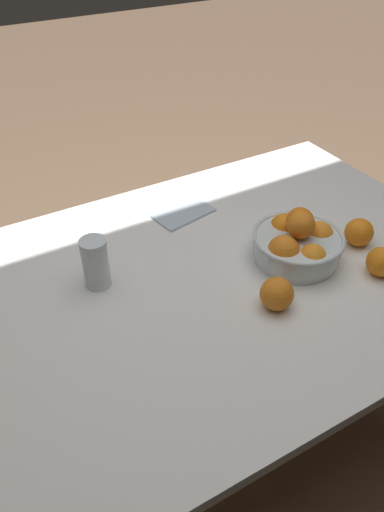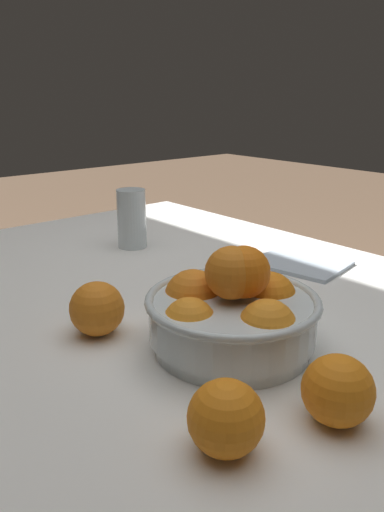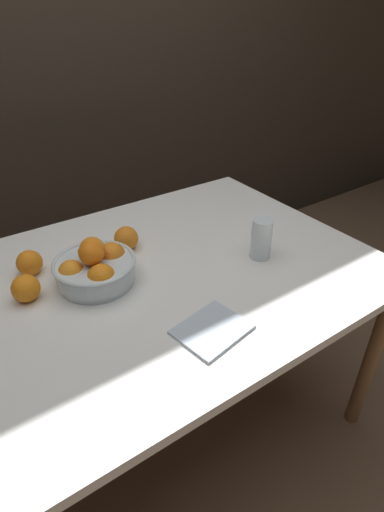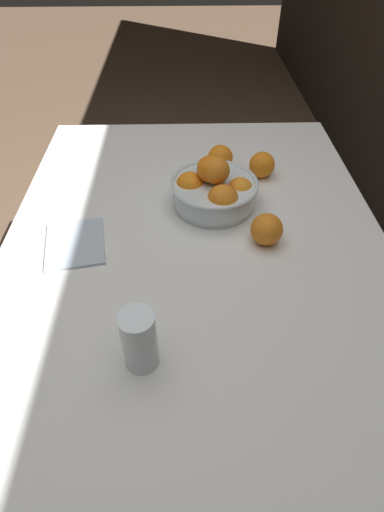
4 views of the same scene
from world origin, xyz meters
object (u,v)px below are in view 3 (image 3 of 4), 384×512
fruit_bowl (95,267)px  juice_glass (261,241)px  orange_loose_aside (29,263)px  orange_loose_near_bowl (26,288)px  orange_loose_front (126,238)px

fruit_bowl → juice_glass: size_ratio=1.79×
orange_loose_aside → orange_loose_near_bowl: bearing=-109.6°
orange_loose_front → orange_loose_aside: orange_loose_front is taller
juice_glass → orange_loose_near_bowl: bearing=163.7°
juice_glass → orange_loose_near_bowl: size_ratio=1.72×
orange_loose_front → orange_loose_near_bowl: bearing=-165.9°
orange_loose_near_bowl → orange_loose_front: (0.35, 0.09, 0.00)m
orange_loose_near_bowl → orange_loose_front: orange_loose_front is taller
orange_loose_near_bowl → juice_glass: bearing=-16.3°
orange_loose_near_bowl → orange_loose_aside: same height
fruit_bowl → juice_glass: (0.49, -0.17, 0.00)m
fruit_bowl → orange_loose_aside: fruit_bowl is taller
juice_glass → orange_loose_front: bearing=139.3°
juice_glass → orange_loose_front: (-0.33, 0.29, -0.02)m
fruit_bowl → orange_loose_aside: size_ratio=3.12×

